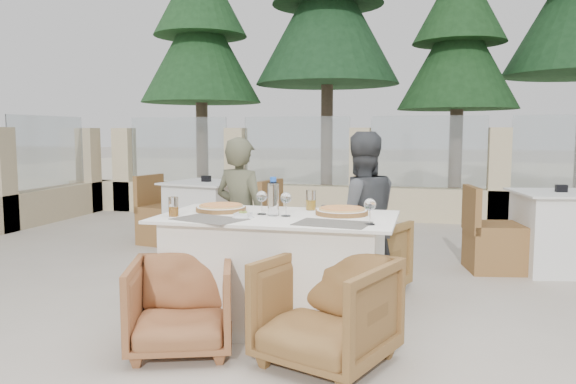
% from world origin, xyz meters
% --- Properties ---
extents(ground, '(80.00, 80.00, 0.00)m').
position_xyz_m(ground, '(0.00, 0.00, 0.00)').
color(ground, '#BAAE9E').
rests_on(ground, ground).
extents(sand_patch, '(30.00, 16.00, 0.01)m').
position_xyz_m(sand_patch, '(0.00, 14.00, 0.01)').
color(sand_patch, beige).
rests_on(sand_patch, ground).
extents(perimeter_wall_far, '(10.00, 0.34, 1.60)m').
position_xyz_m(perimeter_wall_far, '(0.00, 4.80, 0.80)').
color(perimeter_wall_far, beige).
rests_on(perimeter_wall_far, ground).
extents(pine_far_left, '(2.42, 2.42, 5.50)m').
position_xyz_m(pine_far_left, '(-3.50, 7.00, 2.75)').
color(pine_far_left, '#204C23').
rests_on(pine_far_left, ground).
extents(pine_mid_left, '(2.86, 2.86, 6.50)m').
position_xyz_m(pine_mid_left, '(-1.00, 7.50, 3.25)').
color(pine_mid_left, '#1C4221').
rests_on(pine_mid_left, ground).
extents(pine_centre, '(2.20, 2.20, 5.00)m').
position_xyz_m(pine_centre, '(1.50, 7.20, 2.50)').
color(pine_centre, '#1D451E').
rests_on(pine_centre, ground).
extents(dining_table, '(1.60, 0.90, 0.77)m').
position_xyz_m(dining_table, '(0.02, -0.10, 0.39)').
color(dining_table, white).
rests_on(dining_table, ground).
extents(placemat_near_left, '(0.53, 0.44, 0.00)m').
position_xyz_m(placemat_near_left, '(-0.37, -0.38, 0.77)').
color(placemat_near_left, '#635D55').
rests_on(placemat_near_left, dining_table).
extents(placemat_near_right, '(0.49, 0.36, 0.00)m').
position_xyz_m(placemat_near_right, '(0.44, -0.36, 0.77)').
color(placemat_near_right, '#5A564D').
rests_on(placemat_near_right, dining_table).
extents(pizza_left, '(0.44, 0.44, 0.05)m').
position_xyz_m(pizza_left, '(-0.43, -0.00, 0.79)').
color(pizza_left, '#DB541D').
rests_on(pizza_left, dining_table).
extents(pizza_right, '(0.41, 0.41, 0.05)m').
position_xyz_m(pizza_right, '(0.44, 0.04, 0.79)').
color(pizza_right, '#C64B1B').
rests_on(pizza_right, dining_table).
extents(water_bottle, '(0.09, 0.09, 0.26)m').
position_xyz_m(water_bottle, '(-0.01, -0.12, 0.90)').
color(water_bottle, '#C2DCFF').
rests_on(water_bottle, dining_table).
extents(wine_glass_centre, '(0.09, 0.09, 0.18)m').
position_xyz_m(wine_glass_centre, '(-0.10, -0.08, 0.86)').
color(wine_glass_centre, silver).
rests_on(wine_glass_centre, dining_table).
extents(wine_glass_near, '(0.10, 0.10, 0.18)m').
position_xyz_m(wine_glass_near, '(0.09, -0.13, 0.86)').
color(wine_glass_near, silver).
rests_on(wine_glass_near, dining_table).
extents(wine_glass_corner, '(0.10, 0.10, 0.18)m').
position_xyz_m(wine_glass_corner, '(0.67, -0.34, 0.86)').
color(wine_glass_corner, white).
rests_on(wine_glass_corner, dining_table).
extents(beer_glass_left, '(0.07, 0.07, 0.13)m').
position_xyz_m(beer_glass_left, '(-0.65, -0.31, 0.84)').
color(beer_glass_left, orange).
rests_on(beer_glass_left, dining_table).
extents(beer_glass_right, '(0.09, 0.09, 0.15)m').
position_xyz_m(beer_glass_right, '(0.19, 0.21, 0.84)').
color(beer_glass_right, gold).
rests_on(beer_glass_right, dining_table).
extents(olive_dish, '(0.11, 0.11, 0.04)m').
position_xyz_m(olive_dish, '(-0.18, -0.26, 0.79)').
color(olive_dish, white).
rests_on(olive_dish, dining_table).
extents(armchair_far_left, '(0.71, 0.73, 0.59)m').
position_xyz_m(armchair_far_left, '(-0.33, 0.77, 0.29)').
color(armchair_far_left, '#996437').
rests_on(armchair_far_left, ground).
extents(armchair_far_right, '(0.88, 0.89, 0.63)m').
position_xyz_m(armchair_far_right, '(0.48, 0.80, 0.31)').
color(armchair_far_right, olive).
rests_on(armchair_far_right, ground).
extents(armchair_near_left, '(0.78, 0.79, 0.57)m').
position_xyz_m(armchair_near_left, '(-0.43, -0.70, 0.28)').
color(armchair_near_left, '#965D36').
rests_on(armchair_near_left, ground).
extents(armchair_near_right, '(0.88, 0.89, 0.63)m').
position_xyz_m(armchair_near_right, '(0.46, -0.68, 0.31)').
color(armchair_near_right, brown).
rests_on(armchair_near_right, ground).
extents(diner_left, '(0.54, 0.44, 1.30)m').
position_xyz_m(diner_left, '(-0.46, 0.53, 0.65)').
color(diner_left, '#4E4E38').
rests_on(diner_left, ground).
extents(diner_right, '(0.80, 0.72, 1.34)m').
position_xyz_m(diner_right, '(0.51, 0.56, 0.67)').
color(diner_right, '#3E4043').
rests_on(diner_right, ground).
extents(bg_table_a, '(1.77, 1.13, 0.77)m').
position_xyz_m(bg_table_a, '(-1.45, 2.21, 0.39)').
color(bg_table_a, silver).
rests_on(bg_table_a, ground).
extents(bg_table_b, '(1.76, 1.11, 0.77)m').
position_xyz_m(bg_table_b, '(2.24, 1.99, 0.39)').
color(bg_table_b, silver).
rests_on(bg_table_b, ground).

